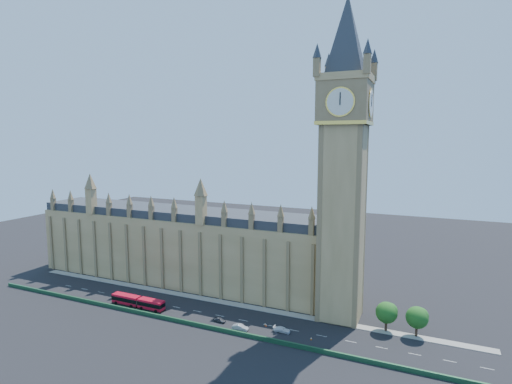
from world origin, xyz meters
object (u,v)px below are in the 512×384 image
at_px(car_silver, 240,327).
at_px(car_white, 282,330).
at_px(red_bus, 138,302).
at_px(car_grey, 220,320).

distance_m(car_silver, car_white, 11.85).
height_order(red_bus, car_silver, red_bus).
bearing_deg(car_white, red_bus, 92.29).
distance_m(car_grey, car_white, 19.16).
xyz_separation_m(car_silver, car_white, (11.31, 3.55, -0.06)).
relative_size(car_grey, car_white, 0.77).
xyz_separation_m(car_grey, car_white, (19.10, 1.49, 0.07)).
height_order(car_grey, car_white, car_white).
distance_m(car_grey, car_silver, 8.06).
xyz_separation_m(red_bus, car_grey, (29.51, 1.08, -1.12)).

